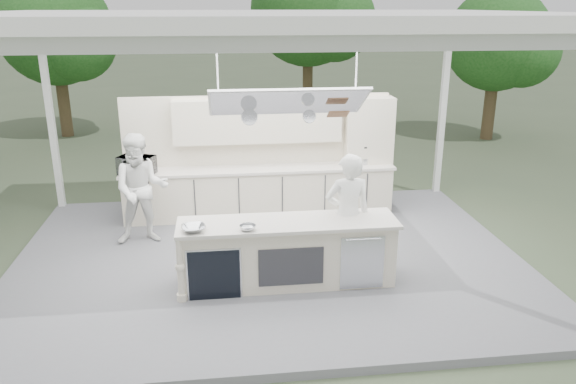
{
  "coord_description": "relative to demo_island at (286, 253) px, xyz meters",
  "views": [
    {
      "loc": [
        -0.69,
        -8.17,
        3.96
      ],
      "look_at": [
        0.36,
        0.4,
        1.07
      ],
      "focal_mm": 35.0,
      "sensor_mm": 36.0,
      "label": 1
    }
  ],
  "objects": [
    {
      "name": "stage_deck",
      "position": [
        -0.18,
        0.91,
        -0.54
      ],
      "size": [
        8.0,
        6.0,
        0.12
      ],
      "primitive_type": "cube",
      "color": "#5E5F63",
      "rests_on": "ground"
    },
    {
      "name": "toaster_oven",
      "position": [
        -2.38,
        2.61,
        0.64
      ],
      "size": [
        0.72,
        0.61,
        0.33
      ],
      "primitive_type": "imported",
      "rotation": [
        0.0,
        0.0,
        -0.4
      ],
      "color": "#B0B2B7",
      "rests_on": "back_counter"
    },
    {
      "name": "tent",
      "position": [
        -0.18,
        0.9,
        3.11
      ],
      "size": [
        8.2,
        6.2,
        3.86
      ],
      "color": "white",
      "rests_on": "ground"
    },
    {
      "name": "demo_island",
      "position": [
        0.0,
        0.0,
        0.0
      ],
      "size": [
        3.1,
        0.79,
        0.95
      ],
      "color": "silver",
      "rests_on": "stage_deck"
    },
    {
      "name": "tree_cluster",
      "position": [
        -0.34,
        10.68,
        2.69
      ],
      "size": [
        19.55,
        9.4,
        5.85
      ],
      "color": "brown",
      "rests_on": "ground"
    },
    {
      "name": "head_chef",
      "position": [
        0.92,
        0.21,
        0.45
      ],
      "size": [
        0.7,
        0.49,
        1.85
      ],
      "primitive_type": "imported",
      "rotation": [
        0.0,
        0.0,
        3.21
      ],
      "color": "white",
      "rests_on": "stage_deck"
    },
    {
      "name": "back_wall_unit",
      "position": [
        0.27,
        3.03,
        0.98
      ],
      "size": [
        5.05,
        0.48,
        2.25
      ],
      "color": "silver",
      "rests_on": "stage_deck"
    },
    {
      "name": "sous_chef",
      "position": [
        -2.21,
        1.78,
        0.46
      ],
      "size": [
        0.96,
        0.78,
        1.87
      ],
      "primitive_type": "imported",
      "rotation": [
        0.0,
        0.0,
        0.08
      ],
      "color": "white",
      "rests_on": "stage_deck"
    },
    {
      "name": "bowl_large",
      "position": [
        -1.28,
        -0.19,
        0.51
      ],
      "size": [
        0.38,
        0.38,
        0.08
      ],
      "primitive_type": "imported",
      "rotation": [
        0.0,
        0.0,
        0.19
      ],
      "color": "#AEB1B5",
      "rests_on": "demo_island"
    },
    {
      "name": "bowl_small",
      "position": [
        -0.55,
        -0.24,
        0.51
      ],
      "size": [
        0.27,
        0.27,
        0.07
      ],
      "primitive_type": "imported",
      "rotation": [
        0.0,
        0.0,
        -0.25
      ],
      "color": "#BABDC1",
      "rests_on": "demo_island"
    },
    {
      "name": "ground",
      "position": [
        -0.18,
        0.91,
        -0.6
      ],
      "size": [
        90.0,
        90.0,
        0.0
      ],
      "primitive_type": "plane",
      "color": "#404C34",
      "rests_on": "ground"
    },
    {
      "name": "back_counter",
      "position": [
        -0.18,
        2.81,
        0.0
      ],
      "size": [
        5.08,
        0.72,
        0.95
      ],
      "color": "silver",
      "rests_on": "stage_deck"
    }
  ]
}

